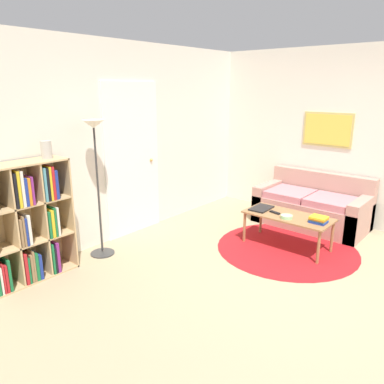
{
  "coord_description": "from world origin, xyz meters",
  "views": [
    {
      "loc": [
        -3.33,
        -1.18,
        2.03
      ],
      "look_at": [
        -0.16,
        1.51,
        0.85
      ],
      "focal_mm": 35.0,
      "sensor_mm": 36.0,
      "label": 1
    }
  ],
  "objects_px": {
    "bookshelf": "(23,224)",
    "laptop": "(261,208)",
    "bowl": "(287,217)",
    "vase_on_shelf": "(46,150)",
    "couch": "(313,207)",
    "coffee_table": "(288,218)",
    "floor_lamp": "(95,152)"
  },
  "relations": [
    {
      "from": "laptop",
      "to": "bowl",
      "type": "xyz_separation_m",
      "value": [
        -0.13,
        -0.43,
        0.01
      ]
    },
    {
      "from": "bookshelf",
      "to": "bowl",
      "type": "xyz_separation_m",
      "value": [
        2.47,
        -1.78,
        -0.17
      ]
    },
    {
      "from": "laptop",
      "to": "coffee_table",
      "type": "bearing_deg",
      "value": -89.77
    },
    {
      "from": "couch",
      "to": "coffee_table",
      "type": "height_order",
      "value": "couch"
    },
    {
      "from": "bookshelf",
      "to": "coffee_table",
      "type": "relative_size",
      "value": 1.17
    },
    {
      "from": "floor_lamp",
      "to": "coffee_table",
      "type": "distance_m",
      "value": 2.53
    },
    {
      "from": "bookshelf",
      "to": "couch",
      "type": "height_order",
      "value": "bookshelf"
    },
    {
      "from": "vase_on_shelf",
      "to": "bookshelf",
      "type": "bearing_deg",
      "value": -179.92
    },
    {
      "from": "floor_lamp",
      "to": "bowl",
      "type": "xyz_separation_m",
      "value": [
        1.57,
        -1.7,
        -0.83
      ]
    },
    {
      "from": "coffee_table",
      "to": "vase_on_shelf",
      "type": "height_order",
      "value": "vase_on_shelf"
    },
    {
      "from": "floor_lamp",
      "to": "laptop",
      "type": "xyz_separation_m",
      "value": [
        1.69,
        -1.27,
        -0.84
      ]
    },
    {
      "from": "bowl",
      "to": "vase_on_shelf",
      "type": "bearing_deg",
      "value": 139.91
    },
    {
      "from": "bowl",
      "to": "floor_lamp",
      "type": "bearing_deg",
      "value": 132.68
    },
    {
      "from": "floor_lamp",
      "to": "bowl",
      "type": "relative_size",
      "value": 11.22
    },
    {
      "from": "floor_lamp",
      "to": "laptop",
      "type": "relative_size",
      "value": 4.69
    },
    {
      "from": "couch",
      "to": "coffee_table",
      "type": "relative_size",
      "value": 1.43
    },
    {
      "from": "coffee_table",
      "to": "vase_on_shelf",
      "type": "bearing_deg",
      "value": 142.23
    },
    {
      "from": "floor_lamp",
      "to": "laptop",
      "type": "bearing_deg",
      "value": -36.77
    },
    {
      "from": "bookshelf",
      "to": "coffee_table",
      "type": "xyz_separation_m",
      "value": [
        2.6,
        -1.74,
        -0.24
      ]
    },
    {
      "from": "couch",
      "to": "floor_lamp",
      "type": "bearing_deg",
      "value": 149.98
    },
    {
      "from": "couch",
      "to": "bowl",
      "type": "height_order",
      "value": "couch"
    },
    {
      "from": "laptop",
      "to": "vase_on_shelf",
      "type": "distance_m",
      "value": 2.78
    },
    {
      "from": "floor_lamp",
      "to": "vase_on_shelf",
      "type": "bearing_deg",
      "value": 171.11
    },
    {
      "from": "bookshelf",
      "to": "laptop",
      "type": "bearing_deg",
      "value": -27.47
    },
    {
      "from": "bookshelf",
      "to": "floor_lamp",
      "type": "bearing_deg",
      "value": -5.43
    },
    {
      "from": "bookshelf",
      "to": "laptop",
      "type": "distance_m",
      "value": 2.93
    },
    {
      "from": "couch",
      "to": "vase_on_shelf",
      "type": "distance_m",
      "value": 3.83
    },
    {
      "from": "floor_lamp",
      "to": "vase_on_shelf",
      "type": "height_order",
      "value": "floor_lamp"
    },
    {
      "from": "bookshelf",
      "to": "bowl",
      "type": "relative_size",
      "value": 8.67
    },
    {
      "from": "coffee_table",
      "to": "laptop",
      "type": "distance_m",
      "value": 0.39
    },
    {
      "from": "bowl",
      "to": "vase_on_shelf",
      "type": "distance_m",
      "value": 2.92
    },
    {
      "from": "coffee_table",
      "to": "bowl",
      "type": "xyz_separation_m",
      "value": [
        -0.13,
        -0.04,
        0.06
      ]
    }
  ]
}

